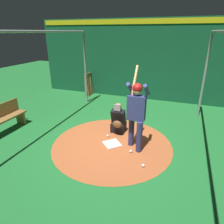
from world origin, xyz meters
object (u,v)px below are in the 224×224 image
object	(u,v)px
home_plate	(112,144)
baseball_0	(108,136)
batter	(136,110)
baseball_2	(131,151)
bat_rack	(90,84)
bench	(3,118)
baseball_1	(143,165)
catcher	(118,121)

from	to	relation	value
home_plate	baseball_0	world-z (taller)	baseball_0
batter	baseball_2	world-z (taller)	batter
bat_rack	baseball_2	size ratio (longest dim) A/B	14.32
batter	bench	bearing A→B (deg)	-83.00
batter	bench	xyz separation A→B (m)	(0.49, -3.98, -0.63)
bench	baseball_2	size ratio (longest dim) A/B	19.97
bat_rack	baseball_0	bearing A→B (deg)	32.38
bench	baseball_1	distance (m)	4.39
home_plate	baseball_1	xyz separation A→B (m)	(0.69, 1.01, 0.03)
baseball_0	baseball_2	world-z (taller)	same
batter	bat_rack	distance (m)	5.21
home_plate	bat_rack	bearing A→B (deg)	-147.15
batter	baseball_0	distance (m)	1.37
home_plate	bench	xyz separation A→B (m)	(0.45, -3.35, 0.42)
home_plate	catcher	distance (m)	0.82
batter	baseball_0	size ratio (longest dim) A/B	28.32
baseball_0	baseball_1	xyz separation A→B (m)	(1.00, 1.26, 0.00)
bench	baseball_0	world-z (taller)	bench
home_plate	baseball_0	bearing A→B (deg)	-141.88
home_plate	baseball_0	distance (m)	0.40
batter	baseball_1	bearing A→B (deg)	27.87
baseball_2	bench	bearing A→B (deg)	-86.81
bench	baseball_1	bearing A→B (deg)	86.82
catcher	bench	xyz separation A→B (m)	(1.18, -3.28, 0.07)
home_plate	baseball_1	size ratio (longest dim) A/B	5.68
batter	baseball_1	distance (m)	1.31
bat_rack	home_plate	bearing A→B (deg)	32.85
catcher	bench	world-z (taller)	catcher
bat_rack	batter	bearing A→B (deg)	38.91
batter	bat_rack	xyz separation A→B (m)	(-4.03, -3.25, -0.58)
baseball_0	batter	bearing A→B (deg)	72.58
baseball_0	baseball_2	xyz separation A→B (m)	(0.54, 0.84, 0.00)
batter	catcher	distance (m)	1.20
home_plate	batter	bearing A→B (deg)	93.94
bat_rack	baseball_2	distance (m)	5.39
bat_rack	bench	distance (m)	4.57
catcher	baseball_1	size ratio (longest dim) A/B	12.70
home_plate	baseball_0	size ratio (longest dim) A/B	5.68
catcher	baseball_0	size ratio (longest dim) A/B	12.70
batter	baseball_0	world-z (taller)	batter
catcher	bench	size ratio (longest dim) A/B	0.64
catcher	bench	bearing A→B (deg)	-70.26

